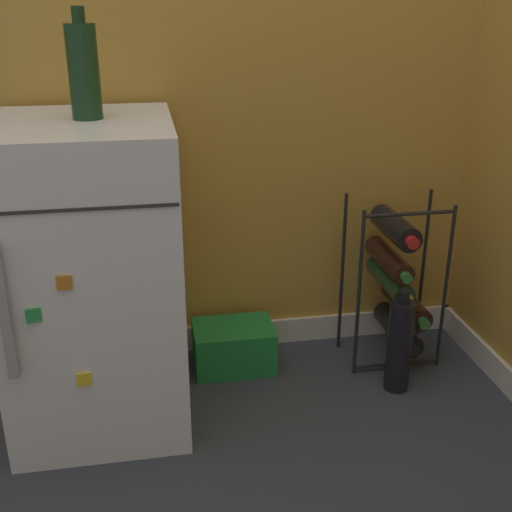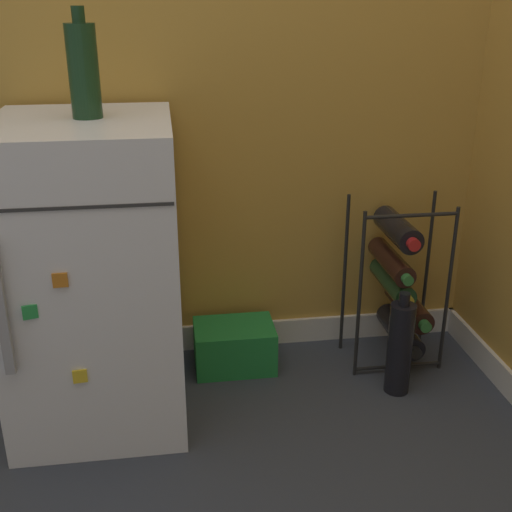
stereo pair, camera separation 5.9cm
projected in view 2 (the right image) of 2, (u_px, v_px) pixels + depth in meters
ground_plane at (211, 449)px, 1.78m from camera, size 14.00×14.00×0.00m
mini_fridge at (94, 274)px, 1.82m from camera, size 0.48×0.57×0.87m
wine_rack at (398, 284)px, 2.13m from camera, size 0.31×0.30×0.57m
soda_box at (234, 346)px, 2.16m from camera, size 0.27×0.19×0.15m
fridge_top_bottle at (83, 70)px, 1.64m from camera, size 0.08×0.08×0.27m
loose_bottle_floor at (400, 348)px, 1.99m from camera, size 0.08×0.08×0.34m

